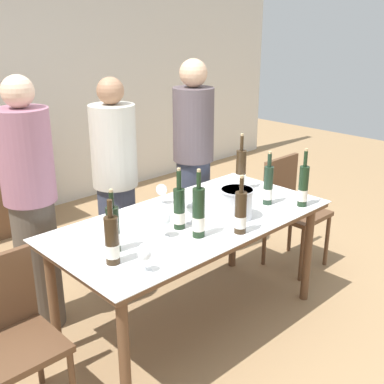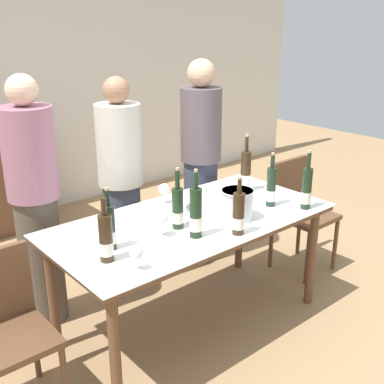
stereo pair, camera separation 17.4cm
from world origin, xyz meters
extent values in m
plane|color=#A37F56|center=(0.00, 0.00, 0.00)|extent=(12.00, 12.00, 0.00)
cube|color=silver|center=(0.00, 2.70, 1.40)|extent=(8.00, 0.10, 2.80)
cylinder|color=brown|center=(-0.82, -0.36, 0.37)|extent=(0.06, 0.06, 0.74)
cylinder|color=brown|center=(0.82, -0.36, 0.37)|extent=(0.06, 0.06, 0.74)
cylinder|color=brown|center=(-0.82, 0.36, 0.37)|extent=(0.06, 0.06, 0.74)
cylinder|color=brown|center=(0.82, 0.36, 0.37)|extent=(0.06, 0.06, 0.74)
cube|color=brown|center=(0.00, 0.00, 0.76)|extent=(1.80, 0.88, 0.04)
cube|color=white|center=(0.00, 0.00, 0.78)|extent=(1.83, 0.91, 0.01)
cylinder|color=silver|center=(0.22, -0.18, 0.88)|extent=(0.20, 0.20, 0.19)
cylinder|color=silver|center=(0.22, -0.18, 0.97)|extent=(0.21, 0.21, 0.01)
cylinder|color=#1E3323|center=(0.55, -0.17, 0.91)|extent=(0.06, 0.06, 0.27)
cylinder|color=white|center=(0.55, -0.17, 0.85)|extent=(0.06, 0.06, 0.07)
cylinder|color=#1E3323|center=(0.55, -0.17, 1.09)|extent=(0.03, 0.03, 0.09)
cylinder|color=tan|center=(0.55, -0.17, 1.14)|extent=(0.02, 0.02, 0.02)
cylinder|color=black|center=(-0.62, -0.03, 0.91)|extent=(0.07, 0.07, 0.25)
cylinder|color=white|center=(-0.62, -0.03, 0.85)|extent=(0.07, 0.07, 0.07)
cylinder|color=black|center=(-0.62, -0.03, 1.08)|extent=(0.03, 0.03, 0.09)
cylinder|color=tan|center=(-0.62, -0.03, 1.13)|extent=(0.02, 0.02, 0.02)
cylinder|color=#332314|center=(0.64, 0.15, 0.93)|extent=(0.07, 0.07, 0.30)
cylinder|color=white|center=(0.64, 0.15, 0.86)|extent=(0.08, 0.08, 0.08)
cylinder|color=#332314|center=(0.64, 0.15, 1.13)|extent=(0.02, 0.02, 0.11)
cylinder|color=tan|center=(0.64, 0.15, 1.20)|extent=(0.02, 0.02, 0.02)
cylinder|color=black|center=(-0.15, -0.21, 0.93)|extent=(0.07, 0.07, 0.29)
cylinder|color=silver|center=(-0.15, -0.21, 0.86)|extent=(0.07, 0.07, 0.08)
cylinder|color=black|center=(-0.15, -0.21, 1.12)|extent=(0.03, 0.03, 0.10)
cylinder|color=tan|center=(-0.15, -0.21, 1.18)|extent=(0.02, 0.02, 0.02)
cylinder|color=black|center=(-0.16, -0.05, 0.91)|extent=(0.07, 0.07, 0.25)
cylinder|color=silver|center=(-0.16, -0.05, 0.85)|extent=(0.07, 0.07, 0.07)
cylinder|color=black|center=(-0.16, -0.05, 1.09)|extent=(0.03, 0.03, 0.11)
cylinder|color=tan|center=(-0.16, -0.05, 1.15)|extent=(0.02, 0.02, 0.02)
cylinder|color=#332314|center=(-0.70, -0.14, 0.91)|extent=(0.07, 0.07, 0.26)
cylinder|color=silver|center=(-0.70, -0.14, 0.85)|extent=(0.07, 0.07, 0.07)
cylinder|color=#332314|center=(-0.70, -0.14, 1.08)|extent=(0.03, 0.03, 0.09)
cylinder|color=black|center=(0.69, -0.36, 0.92)|extent=(0.06, 0.06, 0.28)
cylinder|color=silver|center=(0.69, -0.36, 0.86)|extent=(0.07, 0.07, 0.08)
cylinder|color=black|center=(0.69, -0.36, 1.11)|extent=(0.02, 0.02, 0.11)
cylinder|color=tan|center=(0.69, -0.36, 1.17)|extent=(0.02, 0.02, 0.02)
cylinder|color=#332314|center=(0.06, -0.35, 0.91)|extent=(0.07, 0.07, 0.25)
cylinder|color=white|center=(0.06, -0.35, 0.85)|extent=(0.07, 0.07, 0.07)
cylinder|color=#332314|center=(0.06, -0.35, 1.08)|extent=(0.02, 0.02, 0.09)
cylinder|color=tan|center=(0.06, -0.35, 1.13)|extent=(0.02, 0.02, 0.02)
cylinder|color=white|center=(0.03, 0.33, 0.78)|extent=(0.07, 0.07, 0.00)
cylinder|color=white|center=(0.03, 0.33, 0.82)|extent=(0.01, 0.01, 0.07)
sphere|color=white|center=(0.03, 0.33, 0.88)|extent=(0.08, 0.08, 0.08)
cylinder|color=white|center=(-0.30, -0.08, 0.78)|extent=(0.06, 0.06, 0.00)
cylinder|color=white|center=(-0.30, -0.08, 0.82)|extent=(0.01, 0.01, 0.08)
sphere|color=white|center=(-0.30, -0.08, 0.89)|extent=(0.08, 0.08, 0.08)
cylinder|color=white|center=(-0.64, -0.33, 0.78)|extent=(0.07, 0.07, 0.00)
cylinder|color=white|center=(-0.64, -0.33, 0.82)|extent=(0.01, 0.01, 0.07)
sphere|color=white|center=(-0.64, -0.33, 0.88)|extent=(0.07, 0.07, 0.07)
cylinder|color=white|center=(-0.04, -0.04, 0.78)|extent=(0.08, 0.08, 0.00)
cylinder|color=white|center=(-0.04, -0.04, 0.82)|extent=(0.01, 0.01, 0.07)
sphere|color=white|center=(-0.04, -0.04, 0.88)|extent=(0.07, 0.07, 0.07)
cylinder|color=brown|center=(-1.02, -0.18, 0.21)|extent=(0.03, 0.03, 0.42)
cylinder|color=brown|center=(-1.02, 0.18, 0.21)|extent=(0.03, 0.03, 0.42)
cube|color=brown|center=(-1.21, 0.00, 0.44)|extent=(0.42, 0.42, 0.04)
cylinder|color=brown|center=(1.02, -0.18, 0.23)|extent=(0.03, 0.03, 0.45)
cylinder|color=brown|center=(1.39, -0.18, 0.23)|extent=(0.03, 0.03, 0.45)
cylinder|color=brown|center=(1.02, 0.18, 0.23)|extent=(0.03, 0.03, 0.45)
cylinder|color=brown|center=(1.39, 0.18, 0.23)|extent=(0.03, 0.03, 0.45)
cube|color=brown|center=(1.21, 0.00, 0.47)|extent=(0.42, 0.42, 0.04)
cube|color=brown|center=(1.21, 0.19, 0.70)|extent=(0.42, 0.04, 0.42)
cylinder|color=#51473D|center=(-0.72, 0.71, 0.45)|extent=(0.28, 0.28, 0.90)
cylinder|color=#9E667A|center=(-0.72, 0.71, 1.19)|extent=(0.33, 0.33, 0.58)
sphere|color=beige|center=(-0.72, 0.71, 1.58)|extent=(0.20, 0.20, 0.20)
cylinder|color=#383F56|center=(-0.03, 0.79, 0.41)|extent=(0.28, 0.28, 0.82)
cylinder|color=beige|center=(-0.03, 0.79, 1.11)|extent=(0.33, 0.33, 0.59)
sphere|color=#A37556|center=(-0.03, 0.79, 1.51)|extent=(0.19, 0.19, 0.19)
cylinder|color=#383F56|center=(0.69, 0.70, 0.44)|extent=(0.28, 0.28, 0.89)
cylinder|color=#594C51|center=(0.69, 0.70, 1.18)|extent=(0.33, 0.33, 0.59)
sphere|color=#DBAD89|center=(0.69, 0.70, 1.58)|extent=(0.22, 0.22, 0.22)
camera|label=1|loc=(-1.95, -2.02, 1.98)|focal=45.00mm
camera|label=2|loc=(-1.82, -2.14, 1.98)|focal=45.00mm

